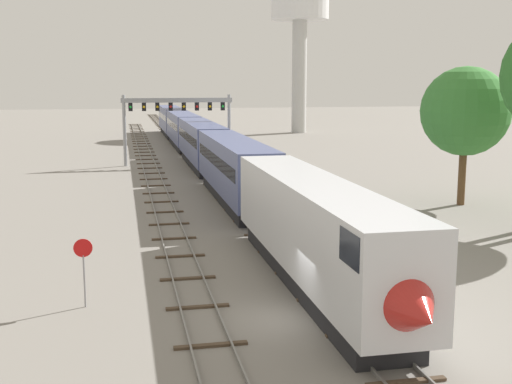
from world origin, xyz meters
The scene contains 8 objects.
ground_plane centered at (0.00, 0.00, 0.00)m, with size 400.00×400.00×0.00m, color gray.
track_main centered at (2.00, 60.00, 0.07)m, with size 2.60×200.00×0.16m.
track_near centered at (-3.50, 40.00, 0.07)m, with size 2.60×160.00×0.16m.
passenger_train centered at (2.00, 46.62, 2.61)m, with size 3.04×105.88×4.80m.
signal_gantry centered at (-0.25, 48.63, 5.74)m, with size 12.10×0.49×7.70m.
water_tower centered at (24.90, 89.98, 20.05)m, with size 10.27×10.27×25.20m.
stop_sign centered at (-8.00, 3.08, 1.87)m, with size 0.76×0.08×2.88m.
trackside_tree_right centered at (18.47, 20.58, 6.96)m, with size 6.55×6.55×10.26m.
Camera 1 is at (-6.30, -23.43, 9.17)m, focal length 45.77 mm.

